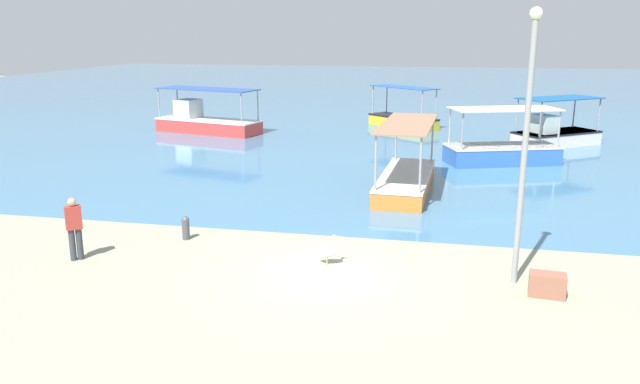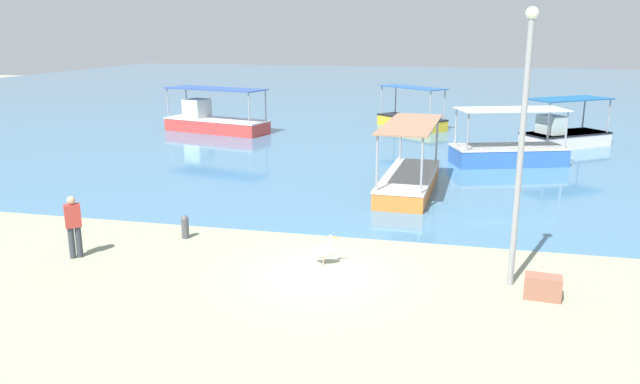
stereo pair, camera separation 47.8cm
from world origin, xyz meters
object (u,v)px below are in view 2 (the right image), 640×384
pelican (325,250)px  cargo_crate (543,287)px  fishing_boat_center (214,121)px  fisherman_standing (74,225)px  lamp_post (522,137)px  fishing_boat_far_right (411,119)px  mooring_bollard (185,226)px  fishing_boat_outer (508,152)px  fishing_boat_near_right (563,135)px  fishing_boat_near_left (409,178)px

pelican → cargo_crate: bearing=-10.3°
fishing_boat_center → cargo_crate: bearing=-51.6°
fisherman_standing → lamp_post: bearing=3.7°
pelican → lamp_post: size_ratio=0.13×
fishing_boat_far_right → mooring_bollard: fishing_boat_far_right is taller
fisherman_standing → cargo_crate: (11.81, 0.06, -0.64)m
cargo_crate → fishing_boat_far_right: bearing=101.6°
pelican → fisherman_standing: (-6.56, -1.01, 0.53)m
fishing_boat_outer → pelican: bearing=-110.7°
mooring_bollard → cargo_crate: (9.66, -2.08, -0.10)m
fishing_boat_far_right → fisherman_standing: fishing_boat_far_right is taller
fishing_boat_center → mooring_bollard: size_ratio=9.65×
fishing_boat_outer → mooring_bollard: 16.20m
fishing_boat_near_right → mooring_bollard: fishing_boat_near_right is taller
fishing_boat_far_right → fishing_boat_near_left: (1.31, -15.96, -0.01)m
fishing_boat_outer → pelican: size_ratio=6.65×
fishing_boat_outer → fisherman_standing: fishing_boat_outer is taller
fishing_boat_near_right → pelican: size_ratio=5.99×
fishing_boat_far_right → fisherman_standing: 25.94m
fisherman_standing → pelican: bearing=8.8°
fishing_boat_far_right → fishing_boat_center: fishing_boat_center is taller
fisherman_standing → fishing_boat_far_right: bearing=75.1°
fishing_boat_center → cargo_crate: (16.46, -20.73, -0.39)m
fisherman_standing → fishing_boat_center: bearing=102.6°
fishing_boat_near_right → lamp_post: size_ratio=0.76×
fishing_boat_outer → pelican: fishing_boat_outer is taller
mooring_bollard → fisherman_standing: bearing=-135.0°
fishing_boat_far_right → cargo_crate: 25.53m
fishing_boat_far_right → mooring_bollard: 23.37m
fisherman_standing → fishing_boat_outer: bearing=51.8°
fishing_boat_center → pelican: size_ratio=8.32×
mooring_bollard → cargo_crate: mooring_bollard is taller
fishing_boat_near_right → pelican: fishing_boat_near_right is taller
mooring_bollard → cargo_crate: size_ratio=0.86×
fishing_boat_near_left → fisherman_standing: 12.11m
lamp_post → cargo_crate: (0.65, -0.66, -3.28)m
fishing_boat_near_left → fisherman_standing: bearing=-131.2°
fishing_boat_center → mooring_bollard: bearing=-70.0°
mooring_bollard → fishing_boat_outer: bearing=53.1°
fishing_boat_center → lamp_post: bearing=-51.8°
cargo_crate → fishing_boat_outer: bearing=89.7°
fishing_boat_outer → fishing_boat_center: 17.49m
fishing_boat_near_left → mooring_bollard: bearing=-129.9°
fishing_boat_near_left → mooring_bollard: fishing_boat_near_left is taller
fishing_boat_center → mooring_bollard: 19.85m
mooring_bollard → cargo_crate: 9.89m
lamp_post → fishing_boat_far_right: bearing=100.4°
fishing_boat_near_left → mooring_bollard: 9.08m
fishing_boat_far_right → fishing_boat_near_left: fishing_boat_near_left is taller
fishing_boat_near_right → fishing_boat_near_left: (-6.96, -11.23, -0.11)m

